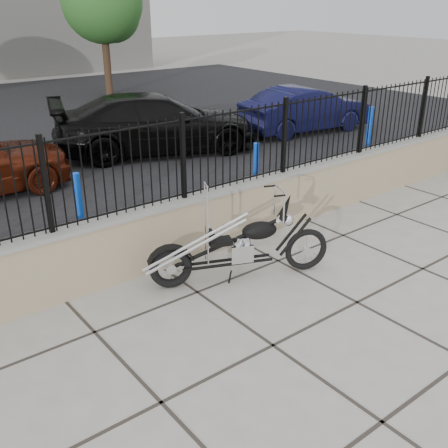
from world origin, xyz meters
name	(u,v)px	position (x,y,z in m)	size (l,w,h in m)	color
ground_plane	(357,302)	(0.00, 0.00, 0.00)	(90.00, 90.00, 0.00)	#99968E
parking_lot	(28,129)	(0.00, 12.50, 0.00)	(30.00, 30.00, 0.00)	black
retaining_wall	(237,212)	(0.00, 2.50, 0.48)	(14.00, 0.36, 0.96)	gray
iron_fence	(237,147)	(0.00, 2.50, 1.56)	(14.00, 0.08, 1.20)	black
chopper_motorcycle	(238,231)	(-0.83, 1.47, 0.74)	(2.47, 0.43, 1.48)	black
car_black	(156,124)	(1.77, 7.87, 0.75)	(2.09, 5.14, 1.49)	black
car_blue	(306,109)	(6.42, 7.12, 0.66)	(1.39, 4.00, 1.32)	#0E0F33
bollard_a	(79,203)	(-1.90, 4.32, 0.53)	(0.13, 0.13, 1.05)	#0E2FD6
bollard_b	(256,166)	(1.91, 4.21, 0.48)	(0.12, 0.12, 0.97)	#0B25B1
bollard_c	(369,128)	(6.25, 4.70, 0.56)	(0.13, 0.13, 1.12)	blue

